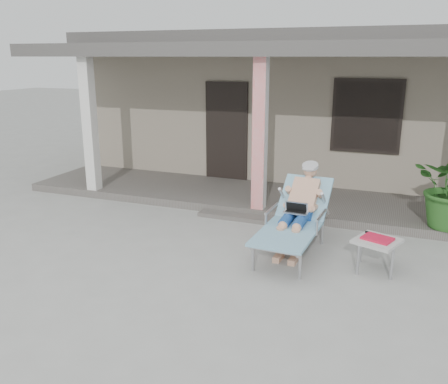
% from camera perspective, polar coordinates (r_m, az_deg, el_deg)
% --- Properties ---
extents(ground, '(60.00, 60.00, 0.00)m').
position_cam_1_polar(ground, '(6.68, -1.30, -8.42)').
color(ground, '#9E9E99').
rests_on(ground, ground).
extents(house, '(10.40, 5.40, 3.30)m').
position_cam_1_polar(house, '(12.39, 10.29, 10.66)').
color(house, gray).
rests_on(house, ground).
extents(porch_deck, '(10.00, 2.00, 0.15)m').
position_cam_1_polar(porch_deck, '(9.33, 5.68, -0.83)').
color(porch_deck, '#605B56').
rests_on(porch_deck, ground).
extents(porch_overhang, '(10.00, 2.30, 2.85)m').
position_cam_1_polar(porch_overhang, '(8.88, 6.08, 16.08)').
color(porch_overhang, silver).
rests_on(porch_overhang, porch_deck).
extents(porch_step, '(2.00, 0.30, 0.07)m').
position_cam_1_polar(porch_step, '(8.29, 3.55, -3.23)').
color(porch_step, '#605B56').
rests_on(porch_step, ground).
extents(lounger, '(0.83, 2.00, 1.28)m').
position_cam_1_polar(lounger, '(6.93, 8.84, -0.75)').
color(lounger, '#B7B7BC').
rests_on(lounger, ground).
extents(side_table, '(0.68, 0.68, 0.47)m').
position_cam_1_polar(side_table, '(6.60, 17.94, -5.81)').
color(side_table, '#B5B5B0').
rests_on(side_table, ground).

